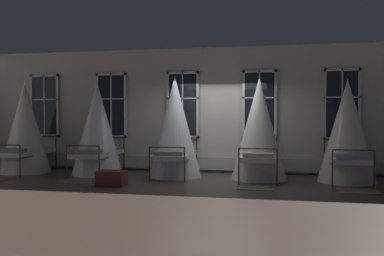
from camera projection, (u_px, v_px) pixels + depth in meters
The scene contains 12 objects.
ground at pixel (214, 180), 10.31m from camera, with size 28.35×28.35×0.00m, color #4C3D33.
back_wall_with_windows at pixel (221, 110), 11.66m from camera, with size 15.17×0.10×3.51m, color beige.
window_bank at pixel (220, 136), 11.56m from camera, with size 11.73×0.10×2.78m.
cot_first at pixel (25, 128), 11.58m from camera, with size 1.38×1.88×2.55m.
cot_second at pixel (97, 130), 11.21m from camera, with size 1.38×1.89×2.51m.
cot_third at pixel (175, 128), 10.78m from camera, with size 1.38×1.90×2.62m.
cot_fourth at pixel (259, 130), 10.35m from camera, with size 1.38×1.88×2.55m.
cot_fifth at pixel (347, 132), 9.96m from camera, with size 1.38×1.89×2.49m.
rug_second at pixel (74, 182), 9.91m from camera, with size 0.80×0.56×0.01m, color brown.
rug_fourth at pixel (255, 188), 9.08m from camera, with size 0.80×0.56×0.01m, color brown.
rug_fifth at pixel (359, 191), 8.67m from camera, with size 0.80×0.56×0.01m, color brown.
travel_trunk at pixel (111, 178), 9.40m from camera, with size 0.64×0.40×0.34m, color #5B231E.
Camera 1 is at (1.45, -10.18, 1.61)m, focal length 38.67 mm.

